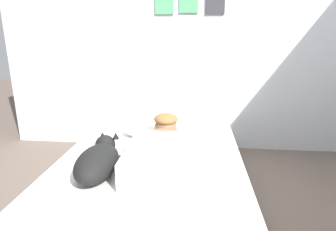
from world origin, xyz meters
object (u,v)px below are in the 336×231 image
object	(u,v)px
bed	(152,178)
person_lying	(161,148)
cell_phone	(119,160)
dog	(98,160)
pillow	(151,130)
coffee_cup	(174,133)

from	to	relation	value
bed	person_lying	size ratio (longest dim) A/B	2.19
bed	cell_phone	distance (m)	0.30
bed	person_lying	world-z (taller)	person_lying
dog	cell_phone	xyz separation A→B (m)	(0.07, 0.23, -0.10)
pillow	dog	world-z (taller)	dog
dog	pillow	bearing A→B (deg)	73.88
person_lying	dog	xyz separation A→B (m)	(-0.39, -0.23, -0.00)
pillow	bed	bearing A→B (deg)	-80.58
person_lying	dog	distance (m)	0.45
person_lying	dog	world-z (taller)	person_lying
bed	coffee_cup	world-z (taller)	coffee_cup
pillow	cell_phone	xyz separation A→B (m)	(-0.16, -0.55, -0.05)
cell_phone	bed	bearing A→B (deg)	18.03
pillow	coffee_cup	xyz separation A→B (m)	(0.22, -0.02, -0.02)
coffee_cup	dog	bearing A→B (deg)	-120.04
cell_phone	person_lying	bearing A→B (deg)	0.70
coffee_cup	cell_phone	distance (m)	0.66
bed	pillow	distance (m)	0.54
person_lying	dog	bearing A→B (deg)	-148.96
pillow	person_lying	xyz separation A→B (m)	(0.16, -0.55, 0.05)
bed	pillow	size ratio (longest dim) A/B	3.87
pillow	cell_phone	size ratio (longest dim) A/B	3.71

